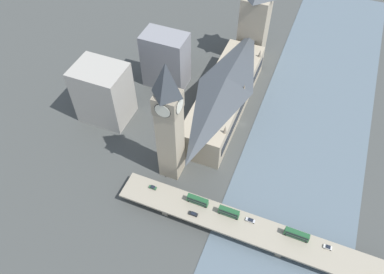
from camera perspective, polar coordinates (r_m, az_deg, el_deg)
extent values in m
plane|color=#424442|center=(233.03, 7.76, 1.92)|extent=(600.00, 600.00, 0.00)
cube|color=slate|center=(231.45, 17.16, -0.85)|extent=(67.40, 360.00, 0.30)
cube|color=tan|center=(233.78, 4.99, 5.95)|extent=(24.60, 92.23, 19.78)
cube|color=black|center=(231.09, 7.94, 5.29)|extent=(0.40, 84.85, 5.94)
pyramid|color=#3D4247|center=(224.77, 5.22, 8.39)|extent=(24.11, 90.39, 6.86)
cone|color=gray|center=(250.18, 10.33, 12.43)|extent=(2.20, 2.20, 5.00)
cone|color=gray|center=(223.47, 7.97, 7.45)|extent=(2.20, 2.20, 5.00)
cone|color=gray|center=(199.35, 5.08, 1.17)|extent=(2.20, 2.20, 5.00)
cube|color=tan|center=(186.99, -3.34, 0.06)|extent=(10.83, 10.83, 57.73)
cube|color=gray|center=(169.38, -3.70, 5.29)|extent=(11.48, 11.48, 9.74)
cylinder|color=black|center=(167.65, -1.96, 4.80)|extent=(0.50, 8.01, 8.01)
cylinder|color=silver|center=(167.62, -1.92, 4.79)|extent=(0.62, 7.41, 7.41)
cylinder|color=black|center=(171.27, -5.42, 5.77)|extent=(0.50, 8.01, 8.01)
cylinder|color=silver|center=(171.31, -5.45, 5.78)|extent=(0.62, 7.41, 7.41)
cylinder|color=black|center=(172.98, -2.94, 6.50)|extent=(8.01, 0.50, 8.01)
cylinder|color=silver|center=(173.05, -2.92, 6.52)|extent=(7.41, 0.62, 7.41)
cylinder|color=black|center=(165.89, -4.50, 4.02)|extent=(8.01, 0.50, 8.01)
cylinder|color=silver|center=(165.82, -4.52, 4.00)|extent=(7.41, 0.62, 7.41)
pyramid|color=#383D42|center=(160.13, -3.95, 8.75)|extent=(11.04, 11.04, 17.47)
cube|color=tan|center=(270.53, 9.37, 16.10)|extent=(18.01, 18.01, 47.11)
cube|color=gray|center=(190.38, 13.46, -15.42)|extent=(3.00, 12.84, 4.91)
cube|color=gray|center=(195.80, -3.40, -9.98)|extent=(3.00, 12.84, 4.91)
cube|color=gray|center=(187.67, 13.63, -15.03)|extent=(166.80, 15.11, 1.20)
cube|color=#235B33|center=(187.58, 5.61, -11.51)|extent=(10.42, 2.46, 2.05)
cube|color=black|center=(187.22, 5.62, -11.45)|extent=(9.38, 2.52, 0.90)
cube|color=#235B33|center=(185.63, 5.66, -11.18)|extent=(10.21, 2.46, 2.41)
cube|color=black|center=(185.52, 5.66, -11.16)|extent=(9.38, 2.52, 1.16)
cube|color=#1E4E2B|center=(184.51, 5.69, -10.98)|extent=(10.11, 2.34, 0.16)
cylinder|color=black|center=(189.35, 4.42, -10.95)|extent=(1.04, 0.28, 1.04)
cylinder|color=black|center=(188.29, 4.19, -11.50)|extent=(1.04, 0.28, 1.04)
cylinder|color=black|center=(188.59, 6.95, -11.76)|extent=(1.04, 0.28, 1.04)
cylinder|color=black|center=(187.53, 6.74, -12.32)|extent=(1.04, 0.28, 1.04)
cube|color=#235B33|center=(187.98, 15.60, -14.27)|extent=(11.72, 2.44, 1.95)
cube|color=black|center=(187.64, 15.62, -14.22)|extent=(10.54, 2.50, 0.86)
cube|color=#235B33|center=(186.14, 15.73, -13.98)|extent=(11.48, 2.44, 2.29)
cube|color=black|center=(186.04, 15.74, -13.97)|extent=(10.54, 2.50, 1.10)
cube|color=#1E4E2B|center=(185.07, 15.81, -13.81)|extent=(11.36, 2.32, 0.16)
cylinder|color=black|center=(188.90, 14.12, -13.68)|extent=(1.08, 0.28, 1.08)
cylinder|color=black|center=(187.84, 13.96, -14.26)|extent=(1.08, 0.28, 1.08)
cylinder|color=black|center=(189.76, 17.07, -14.50)|extent=(1.08, 0.28, 1.08)
cylinder|color=black|center=(188.71, 16.94, -15.08)|extent=(1.08, 0.28, 1.08)
cube|color=#235B33|center=(190.05, 0.85, -9.81)|extent=(11.04, 2.43, 1.93)
cube|color=black|center=(189.71, 0.85, -9.75)|extent=(9.94, 2.49, 0.85)
cube|color=#235B33|center=(188.24, 0.86, -9.48)|extent=(10.82, 2.43, 2.26)
cube|color=black|center=(188.14, 0.86, -9.47)|extent=(9.94, 2.49, 1.08)
cube|color=#1E4E2B|center=(187.20, 0.86, -9.30)|extent=(10.71, 2.31, 0.16)
cylinder|color=black|center=(192.17, -0.35, -9.22)|extent=(1.05, 0.28, 1.05)
cylinder|color=black|center=(191.14, -0.60, -9.75)|extent=(1.05, 0.28, 1.05)
cylinder|color=black|center=(190.57, 2.27, -10.11)|extent=(1.05, 0.28, 1.05)
cylinder|color=black|center=(189.53, 2.04, -10.64)|extent=(1.05, 0.28, 1.05)
cube|color=silver|center=(188.14, 8.88, -12.43)|extent=(4.65, 1.81, 0.58)
cube|color=black|center=(187.68, 8.94, -12.37)|extent=(2.42, 1.63, 0.46)
cylinder|color=black|center=(188.77, 8.39, -12.09)|extent=(0.66, 0.22, 0.66)
cylinder|color=black|center=(187.99, 8.25, -12.50)|extent=(0.66, 0.22, 0.66)
cylinder|color=black|center=(188.65, 9.49, -12.42)|extent=(0.66, 0.22, 0.66)
cylinder|color=black|center=(187.87, 9.35, -12.84)|extent=(0.66, 0.22, 0.66)
cube|color=#2D5638|center=(196.39, -6.00, -7.66)|extent=(4.13, 1.74, 0.56)
cube|color=black|center=(195.87, -5.98, -7.58)|extent=(2.15, 1.56, 0.59)
cylinder|color=black|center=(197.38, -6.32, -7.36)|extent=(0.66, 0.22, 0.66)
cylinder|color=black|center=(196.68, -6.52, -7.71)|extent=(0.66, 0.22, 0.66)
cylinder|color=black|center=(196.44, -5.47, -7.67)|extent=(0.66, 0.22, 0.66)
cylinder|color=black|center=(195.73, -5.67, -8.02)|extent=(0.66, 0.22, 0.66)
cube|color=black|center=(187.61, 0.18, -11.63)|extent=(4.66, 1.84, 0.59)
cube|color=black|center=(187.13, 0.22, -11.57)|extent=(2.42, 1.65, 0.42)
cylinder|color=black|center=(188.48, -0.26, -11.27)|extent=(0.69, 0.22, 0.69)
cylinder|color=black|center=(187.75, -0.45, -11.68)|extent=(0.69, 0.22, 0.69)
cylinder|color=black|center=(187.84, 0.81, -11.64)|extent=(0.69, 0.22, 0.69)
cylinder|color=black|center=(187.10, 0.62, -12.05)|extent=(0.69, 0.22, 0.69)
cube|color=silver|center=(190.66, 19.97, -15.51)|extent=(3.87, 1.85, 0.65)
cube|color=black|center=(190.21, 20.05, -15.45)|extent=(2.01, 1.66, 0.43)
cylinder|color=black|center=(191.02, 19.56, -15.21)|extent=(0.69, 0.22, 0.69)
cylinder|color=black|center=(190.23, 19.48, -15.65)|extent=(0.69, 0.22, 0.69)
cylinder|color=black|center=(191.49, 20.42, -15.43)|extent=(0.69, 0.22, 0.69)
cylinder|color=black|center=(190.71, 20.35, -15.86)|extent=(0.69, 0.22, 0.69)
cube|color=#A39E93|center=(229.74, -13.35, 6.53)|extent=(29.62, 23.27, 36.89)
cube|color=gray|center=(247.15, -4.02, 11.62)|extent=(28.03, 17.65, 37.57)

